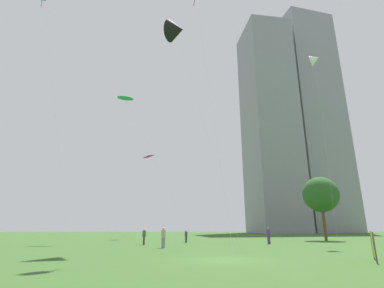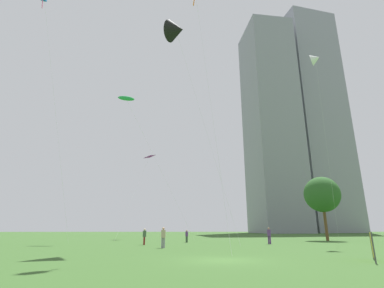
{
  "view_description": "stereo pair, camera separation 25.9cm",
  "coord_description": "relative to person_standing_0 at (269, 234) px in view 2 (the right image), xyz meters",
  "views": [
    {
      "loc": [
        -2.75,
        -17.89,
        1.78
      ],
      "look_at": [
        -1.3,
        12.44,
        10.67
      ],
      "focal_mm": 26.97,
      "sensor_mm": 36.0,
      "label": 1
    },
    {
      "loc": [
        -2.49,
        -17.9,
        1.78
      ],
      "look_at": [
        -1.3,
        12.44,
        10.67
      ],
      "focal_mm": 26.97,
      "sensor_mm": 36.0,
      "label": 2
    }
  ],
  "objects": [
    {
      "name": "distant_highrise_1",
      "position": [
        27.11,
        76.8,
        43.54
      ],
      "size": [
        19.96,
        23.01,
        89.24
      ],
      "primitive_type": "cube",
      "rotation": [
        0.0,
        0.0,
        0.1
      ],
      "color": "gray",
      "rests_on": "ground"
    },
    {
      "name": "person_standing_0",
      "position": [
        0.0,
        0.0,
        0.0
      ],
      "size": [
        0.42,
        0.42,
        1.87
      ],
      "rotation": [
        0.0,
        0.0,
        5.86
      ],
      "color": "#593372",
      "rests_on": "ground"
    },
    {
      "name": "distant_highrise_0",
      "position": [
        50.85,
        84.72,
        50.25
      ],
      "size": [
        25.65,
        20.49,
        102.66
      ],
      "primitive_type": "cube",
      "rotation": [
        0.0,
        0.0,
        0.21
      ],
      "color": "gray",
      "rests_on": "ground"
    },
    {
      "name": "person_standing_2",
      "position": [
        -9.66,
        4.1,
        -0.17
      ],
      "size": [
        0.35,
        0.35,
        1.58
      ],
      "rotation": [
        0.0,
        0.0,
        3.57
      ],
      "color": "#3F593F",
      "rests_on": "ground"
    },
    {
      "name": "kite_flying_1",
      "position": [
        8.43,
        -0.17,
        23.82
      ],
      "size": [
        3.41,
        5.86,
        25.8
      ],
      "color": "silver",
      "rests_on": "ground"
    },
    {
      "name": "ground",
      "position": [
        -8.02,
        -17.42,
        -1.08
      ],
      "size": [
        280.0,
        280.0,
        0.0
      ],
      "primitive_type": "plane",
      "color": "#335623"
    },
    {
      "name": "kite_flying_3",
      "position": [
        -19.29,
        6.73,
        20.41
      ],
      "size": [
        12.57,
        4.94,
        22.2
      ],
      "color": "silver",
      "rests_on": "ground"
    },
    {
      "name": "kite_flying_6",
      "position": [
        -16.69,
        19.55,
        14.09
      ],
      "size": [
        4.45,
        11.25,
        15.61
      ],
      "color": "silver",
      "rests_on": "ground"
    },
    {
      "name": "person_standing_4",
      "position": [
        -14.52,
        -1.25,
        -0.07
      ],
      "size": [
        0.39,
        0.39,
        1.76
      ],
      "rotation": [
        0.0,
        0.0,
        5.08
      ],
      "color": "maroon",
      "rests_on": "ground"
    },
    {
      "name": "person_standing_1",
      "position": [
        -12.11,
        -6.72,
        0.0
      ],
      "size": [
        0.42,
        0.42,
        1.88
      ],
      "rotation": [
        0.0,
        0.0,
        3.06
      ],
      "color": "gray",
      "rests_on": "ground"
    },
    {
      "name": "event_banner",
      "position": [
        0.45,
        -18.36,
        -0.24
      ],
      "size": [
        1.34,
        2.15,
        1.6
      ],
      "color": "#4C4C4C",
      "rests_on": "ground"
    },
    {
      "name": "park_tree_0",
      "position": [
        11.49,
        9.06,
        5.75
      ],
      "size": [
        5.39,
        5.39,
        9.56
      ],
      "color": "brown",
      "rests_on": "ground"
    },
    {
      "name": "kite_flying_5",
      "position": [
        -11.29,
        -5.33,
        24.0
      ],
      "size": [
        8.82,
        3.51,
        26.61
      ],
      "color": "silver",
      "rests_on": "ground"
    }
  ]
}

